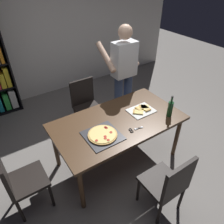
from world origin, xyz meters
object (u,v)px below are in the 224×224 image
Objects in this scene: pepperoni_pizza_on_tray at (103,135)px; chair_left_end at (18,179)px; dining_table at (118,125)px; person_serving_pizza at (123,72)px; wine_bottle at (170,109)px; chair_near_camera at (169,183)px; kitchen_scissors at (134,130)px; chair_far_side at (86,102)px.

chair_left_end is at bearing 172.03° from pepperoni_pizza_on_tray.
person_serving_pizza reaches higher than dining_table.
pepperoni_pizza_on_tray is 0.99m from wine_bottle.
chair_near_camera is 0.99m from wine_bottle.
pepperoni_pizza_on_tray is (1.02, -0.14, 0.25)m from chair_left_end.
chair_left_end is at bearing 169.29° from kitchen_scissors.
chair_near_camera is at bearing -90.00° from dining_table.
chair_left_end is at bearing 144.58° from chair_near_camera.
chair_near_camera is 4.56× the size of kitchen_scissors.
chair_near_camera is at bearing -109.90° from person_serving_pizza.
chair_left_end is 1.06m from pepperoni_pizza_on_tray.
kitchen_scissors is at bearing -10.71° from chair_left_end.
chair_far_side is 0.82m from person_serving_pizza.
chair_near_camera is 1.88m from person_serving_pizza.
dining_table is 8.81× the size of kitchen_scissors.
person_serving_pizza reaches higher than wine_bottle.
wine_bottle reaches higher than pepperoni_pizza_on_tray.
dining_table is 1.37m from chair_left_end.
chair_far_side and chair_left_end have the same top height.
chair_left_end is (-1.36, 0.96, 0.00)m from chair_near_camera.
wine_bottle is (0.02, -1.04, -0.13)m from person_serving_pizza.
person_serving_pizza is (0.62, 0.74, 0.32)m from dining_table.
kitchen_scissors is (-0.57, -1.01, -0.24)m from person_serving_pizza.
chair_far_side is 1.00× the size of chair_left_end.
chair_near_camera and chair_far_side have the same top height.
person_serving_pizza is 1.32m from pepperoni_pizza_on_tray.
dining_table is 1.02m from person_serving_pizza.
dining_table is 0.73m from wine_bottle.
wine_bottle is at bearing -3.33° from kitchen_scissors.
person_serving_pizza reaches higher than pepperoni_pizza_on_tray.
chair_left_end reaches higher than pepperoni_pizza_on_tray.
person_serving_pizza is at bearing -19.60° from chair_far_side.
chair_far_side is at bearing 73.26° from pepperoni_pizza_on_tray.
chair_near_camera is 2.85× the size of wine_bottle.
dining_table is 1.93× the size of chair_left_end.
chair_left_end is (-1.36, -0.96, 0.00)m from chair_far_side.
person_serving_pizza reaches higher than chair_left_end.
chair_far_side is at bearing 90.00° from dining_table.
chair_near_camera reaches higher than pepperoni_pizza_on_tray.
pepperoni_pizza_on_tray is (-0.33, -0.14, 0.09)m from dining_table.
chair_near_camera and chair_left_end have the same top height.
chair_near_camera is (-0.00, -0.96, -0.17)m from dining_table.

